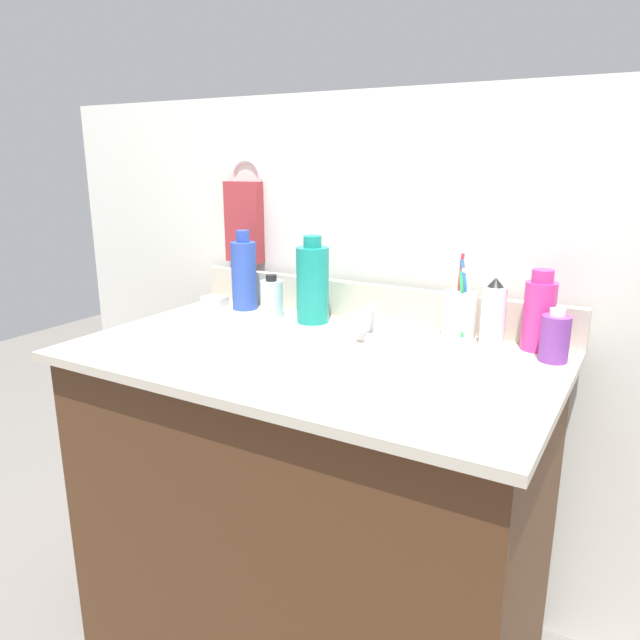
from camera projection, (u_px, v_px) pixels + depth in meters
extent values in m
cube|color=#4C2D19|center=(312.00, 511.00, 1.36)|extent=(0.96, 0.55, 0.73)
cube|color=beige|center=(311.00, 355.00, 1.26)|extent=(1.00, 0.60, 0.02)
cube|color=beige|center=(371.00, 302.00, 1.48)|extent=(1.00, 0.02, 0.09)
cube|color=silver|center=(380.00, 351.00, 1.57)|extent=(2.10, 0.04, 1.30)
torus|color=silver|center=(246.00, 177.00, 1.63)|extent=(0.10, 0.01, 0.10)
cube|color=#A53338|center=(244.00, 222.00, 1.65)|extent=(0.11, 0.04, 0.22)
torus|color=white|center=(331.00, 359.00, 1.19)|extent=(0.35, 0.35, 0.02)
ellipsoid|color=white|center=(331.00, 380.00, 1.20)|extent=(0.30, 0.30, 0.11)
cylinder|color=#B2B5BA|center=(331.00, 397.00, 1.21)|extent=(0.04, 0.04, 0.01)
cube|color=silver|center=(374.00, 334.00, 1.35)|extent=(0.16, 0.05, 0.01)
cylinder|color=silver|center=(374.00, 319.00, 1.34)|extent=(0.02, 0.02, 0.06)
cylinder|color=silver|center=(368.00, 309.00, 1.31)|extent=(0.02, 0.09, 0.02)
cylinder|color=silver|center=(353.00, 321.00, 1.37)|extent=(0.03, 0.03, 0.04)
cylinder|color=silver|center=(397.00, 327.00, 1.32)|extent=(0.03, 0.03, 0.04)
cylinder|color=#2D4CB2|center=(244.00, 276.00, 1.58)|extent=(0.07, 0.07, 0.18)
cylinder|color=#2D4CB2|center=(243.00, 236.00, 1.55)|extent=(0.03, 0.03, 0.03)
cylinder|color=teal|center=(313.00, 285.00, 1.45)|extent=(0.08, 0.08, 0.18)
cylinder|color=teal|center=(312.00, 242.00, 1.43)|extent=(0.04, 0.04, 0.03)
cylinder|color=#D8338C|center=(539.00, 316.00, 1.25)|extent=(0.07, 0.07, 0.15)
cylinder|color=#D8338C|center=(543.00, 276.00, 1.22)|extent=(0.04, 0.04, 0.03)
cylinder|color=#7A3899|center=(555.00, 339.00, 1.18)|extent=(0.06, 0.06, 0.09)
cylinder|color=white|center=(558.00, 312.00, 1.17)|extent=(0.03, 0.03, 0.01)
cylinder|color=silver|center=(272.00, 299.00, 1.51)|extent=(0.06, 0.06, 0.09)
cylinder|color=black|center=(271.00, 278.00, 1.50)|extent=(0.03, 0.03, 0.02)
cylinder|color=white|center=(493.00, 317.00, 1.27)|extent=(0.05, 0.05, 0.13)
cone|color=black|center=(496.00, 282.00, 1.25)|extent=(0.04, 0.04, 0.02)
cylinder|color=white|center=(459.00, 315.00, 1.33)|extent=(0.08, 0.08, 0.11)
cylinder|color=#D8333F|center=(459.00, 293.00, 1.33)|extent=(0.02, 0.03, 0.18)
cube|color=white|center=(459.00, 256.00, 1.32)|extent=(0.01, 0.02, 0.01)
cylinder|color=green|center=(462.00, 299.00, 1.31)|extent=(0.03, 0.05, 0.16)
cube|color=white|center=(466.00, 270.00, 1.27)|extent=(0.01, 0.02, 0.01)
cylinder|color=blue|center=(466.00, 297.00, 1.32)|extent=(0.04, 0.01, 0.17)
cube|color=white|center=(475.00, 265.00, 1.29)|extent=(0.01, 0.02, 0.01)
cube|color=white|center=(215.00, 301.00, 1.64)|extent=(0.06, 0.04, 0.02)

